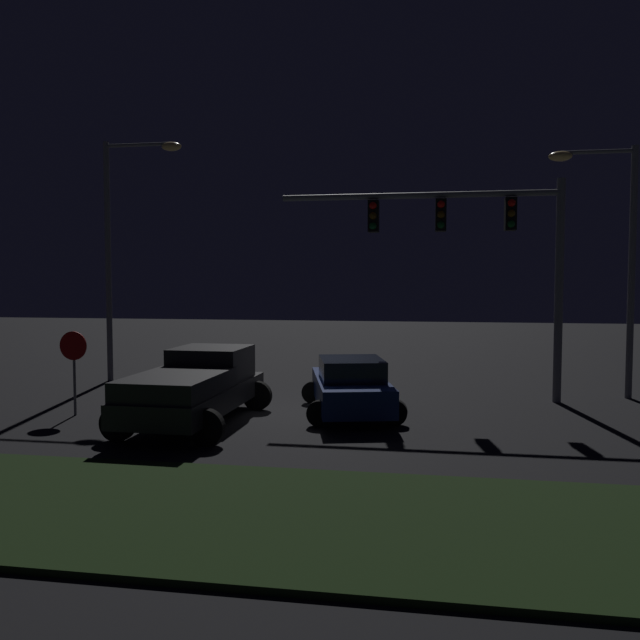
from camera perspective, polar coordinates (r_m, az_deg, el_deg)
ground_plane at (r=17.46m, az=-0.04°, el=-8.23°), size 80.00×80.00×0.00m
grass_median at (r=10.14m, az=-7.80°, el=-16.68°), size 23.91×4.55×0.10m
pickup_truck at (r=16.36m, az=-10.85°, el=-5.53°), size 2.93×5.44×1.80m
car_sedan at (r=17.19m, az=2.74°, el=-5.91°), size 3.13×4.70×1.51m
traffic_signal_gantry at (r=19.58m, az=13.50°, el=7.35°), size 8.32×0.56×6.50m
street_lamp_left at (r=23.68m, az=-17.13°, el=7.56°), size 2.87×0.44×8.41m
street_lamp_right at (r=21.29m, az=24.66°, el=6.57°), size 2.57×0.44×7.56m
stop_sign at (r=18.05m, az=-21.07°, el=-3.06°), size 0.76×0.08×2.23m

